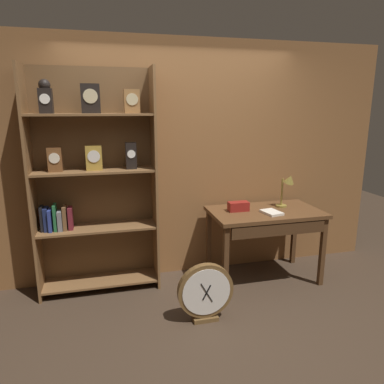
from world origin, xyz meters
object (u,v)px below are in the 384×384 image
object	(u,v)px
toolbox_small	(238,206)
round_clock_large	(206,292)
bookshelf	(93,182)
desk_lamp	(287,186)
open_repair_manual	(272,212)
workbench	(266,220)

from	to	relation	value
toolbox_small	round_clock_large	distance (m)	1.06
bookshelf	desk_lamp	distance (m)	2.08
desk_lamp	round_clock_large	bearing A→B (deg)	-148.63
desk_lamp	open_repair_manual	distance (m)	0.40
workbench	toolbox_small	bearing A→B (deg)	164.23
toolbox_small	workbench	bearing A→B (deg)	-15.77
bookshelf	open_repair_manual	size ratio (longest dim) A/B	10.32
open_repair_manual	round_clock_large	world-z (taller)	open_repair_manual
bookshelf	workbench	distance (m)	1.86
desk_lamp	round_clock_large	distance (m)	1.54
toolbox_small	open_repair_manual	xyz separation A→B (m)	(0.30, -0.18, -0.04)
toolbox_small	bookshelf	bearing A→B (deg)	172.94
workbench	open_repair_manual	size ratio (longest dim) A/B	5.42
bookshelf	workbench	bearing A→B (deg)	-8.51
desk_lamp	toolbox_small	bearing A→B (deg)	-179.60
desk_lamp	round_clock_large	xyz separation A→B (m)	(-1.14, -0.69, -0.77)
open_repair_manual	round_clock_large	xyz separation A→B (m)	(-0.87, -0.51, -0.53)
workbench	desk_lamp	xyz separation A→B (m)	(0.28, 0.09, 0.34)
round_clock_large	desk_lamp	bearing A→B (deg)	31.37
desk_lamp	toolbox_small	distance (m)	0.61
desk_lamp	round_clock_large	size ratio (longest dim) A/B	0.70
bookshelf	round_clock_large	distance (m)	1.55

